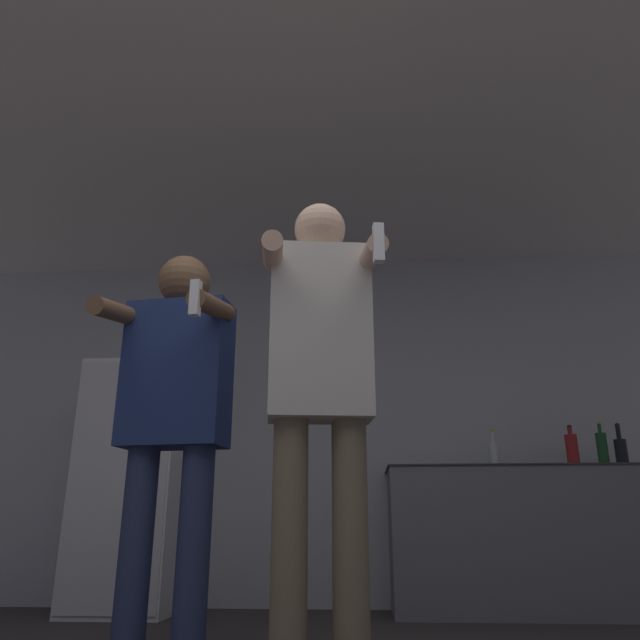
{
  "coord_description": "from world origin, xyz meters",
  "views": [
    {
      "loc": [
        0.31,
        -1.34,
        0.5
      ],
      "look_at": [
        0.16,
        0.89,
        1.26
      ],
      "focal_mm": 35.0,
      "sensor_mm": 36.0,
      "label": 1
    }
  ],
  "objects_px": {
    "bottle_clear_vodka": "(494,452)",
    "person_man_side": "(174,406)",
    "refrigerator": "(137,485)",
    "bottle_green_wine": "(621,451)",
    "bottle_tall_gin": "(572,449)",
    "bottle_amber_bourbon": "(602,449)",
    "person_woman_foreground": "(320,380)"
  },
  "relations": [
    {
      "from": "bottle_clear_vodka",
      "to": "person_man_side",
      "type": "relative_size",
      "value": 0.15
    },
    {
      "from": "refrigerator",
      "to": "bottle_green_wine",
      "type": "relative_size",
      "value": 5.69
    },
    {
      "from": "refrigerator",
      "to": "bottle_clear_vodka",
      "type": "bearing_deg",
      "value": -0.04
    },
    {
      "from": "person_man_side",
      "to": "bottle_tall_gin",
      "type": "bearing_deg",
      "value": 38.89
    },
    {
      "from": "bottle_green_wine",
      "to": "person_man_side",
      "type": "bearing_deg",
      "value": -144.82
    },
    {
      "from": "bottle_tall_gin",
      "to": "person_man_side",
      "type": "height_order",
      "value": "person_man_side"
    },
    {
      "from": "refrigerator",
      "to": "bottle_amber_bourbon",
      "type": "xyz_separation_m",
      "value": [
        3.11,
        -0.0,
        0.22
      ]
    },
    {
      "from": "bottle_tall_gin",
      "to": "bottle_amber_bourbon",
      "type": "relative_size",
      "value": 0.93
    },
    {
      "from": "refrigerator",
      "to": "person_woman_foreground",
      "type": "xyz_separation_m",
      "value": [
        1.39,
        -2.04,
        0.23
      ]
    },
    {
      "from": "bottle_amber_bourbon",
      "to": "person_woman_foreground",
      "type": "xyz_separation_m",
      "value": [
        -1.72,
        -2.04,
        0.01
      ]
    },
    {
      "from": "bottle_clear_vodka",
      "to": "person_woman_foreground",
      "type": "xyz_separation_m",
      "value": [
        -1.02,
        -2.04,
        0.03
      ]
    },
    {
      "from": "bottle_clear_vodka",
      "to": "bottle_tall_gin",
      "type": "relative_size",
      "value": 0.92
    },
    {
      "from": "bottle_clear_vodka",
      "to": "bottle_tall_gin",
      "type": "bearing_deg",
      "value": -0.0
    },
    {
      "from": "bottle_clear_vodka",
      "to": "bottle_amber_bourbon",
      "type": "distance_m",
      "value": 0.7
    },
    {
      "from": "refrigerator",
      "to": "bottle_clear_vodka",
      "type": "distance_m",
      "value": 2.41
    },
    {
      "from": "refrigerator",
      "to": "bottle_tall_gin",
      "type": "xyz_separation_m",
      "value": [
        2.91,
        -0.0,
        0.21
      ]
    },
    {
      "from": "refrigerator",
      "to": "bottle_tall_gin",
      "type": "relative_size",
      "value": 5.85
    },
    {
      "from": "refrigerator",
      "to": "person_woman_foreground",
      "type": "bearing_deg",
      "value": -55.77
    },
    {
      "from": "person_man_side",
      "to": "bottle_clear_vodka",
      "type": "bearing_deg",
      "value": 46.55
    },
    {
      "from": "refrigerator",
      "to": "bottle_green_wine",
      "type": "bearing_deg",
      "value": -0.03
    },
    {
      "from": "bottle_clear_vodka",
      "to": "bottle_amber_bourbon",
      "type": "relative_size",
      "value": 0.86
    },
    {
      "from": "bottle_green_wine",
      "to": "bottle_amber_bourbon",
      "type": "height_order",
      "value": "bottle_amber_bourbon"
    },
    {
      "from": "refrigerator",
      "to": "bottle_tall_gin",
      "type": "bearing_deg",
      "value": -0.03
    },
    {
      "from": "bottle_clear_vodka",
      "to": "bottle_green_wine",
      "type": "bearing_deg",
      "value": -0.0
    },
    {
      "from": "bottle_tall_gin",
      "to": "person_woman_foreground",
      "type": "height_order",
      "value": "person_woman_foreground"
    },
    {
      "from": "bottle_clear_vodka",
      "to": "bottle_green_wine",
      "type": "distance_m",
      "value": 0.82
    },
    {
      "from": "bottle_clear_vodka",
      "to": "person_man_side",
      "type": "distance_m",
      "value": 2.39
    },
    {
      "from": "bottle_clear_vodka",
      "to": "bottle_tall_gin",
      "type": "xyz_separation_m",
      "value": [
        0.51,
        -0.0,
        0.02
      ]
    },
    {
      "from": "refrigerator",
      "to": "person_man_side",
      "type": "relative_size",
      "value": 0.95
    },
    {
      "from": "bottle_amber_bourbon",
      "to": "bottle_green_wine",
      "type": "bearing_deg",
      "value": -0.0
    },
    {
      "from": "bottle_amber_bourbon",
      "to": "person_woman_foreground",
      "type": "relative_size",
      "value": 0.17
    },
    {
      "from": "bottle_tall_gin",
      "to": "bottle_green_wine",
      "type": "xyz_separation_m",
      "value": [
        0.31,
        -0.0,
        -0.01
      ]
    }
  ]
}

